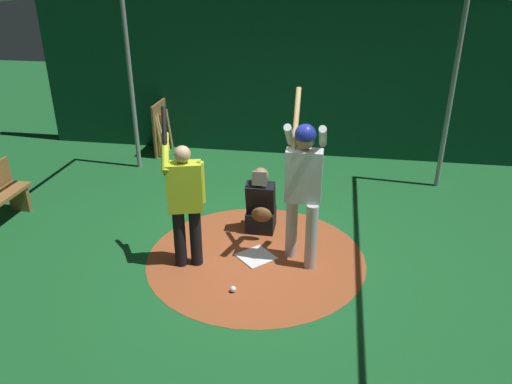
% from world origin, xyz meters
% --- Properties ---
extents(ground_plane, '(26.15, 26.15, 0.00)m').
position_xyz_m(ground_plane, '(0.00, 0.00, 0.00)').
color(ground_plane, '#195B28').
extents(dirt_circle, '(2.87, 2.87, 0.01)m').
position_xyz_m(dirt_circle, '(0.00, 0.00, 0.00)').
color(dirt_circle, '#9E4C28').
rests_on(dirt_circle, ground).
extents(home_plate, '(0.59, 0.59, 0.01)m').
position_xyz_m(home_plate, '(0.00, 0.00, 0.01)').
color(home_plate, white).
rests_on(home_plate, dirt_circle).
extents(batter, '(0.68, 0.49, 2.18)m').
position_xyz_m(batter, '(-0.03, 0.58, 1.13)').
color(batter, '#B3B3B7').
rests_on(batter, ground).
extents(catcher, '(0.58, 0.40, 0.98)m').
position_xyz_m(catcher, '(-0.73, -0.05, 0.39)').
color(catcher, black).
rests_on(catcher, ground).
extents(visitor, '(0.54, 0.57, 1.99)m').
position_xyz_m(visitor, '(0.28, -0.83, 0.93)').
color(visitor, black).
rests_on(visitor, ground).
extents(back_wall, '(0.22, 10.15, 3.73)m').
position_xyz_m(back_wall, '(-4.11, 0.00, 1.88)').
color(back_wall, '#0C3D26').
rests_on(back_wall, ground).
extents(cage_frame, '(5.73, 5.55, 3.22)m').
position_xyz_m(cage_frame, '(0.00, 0.00, 2.24)').
color(cage_frame, gray).
rests_on(cage_frame, ground).
extents(bat_rack, '(1.18, 0.20, 1.05)m').
position_xyz_m(bat_rack, '(-3.86, -2.55, 0.49)').
color(bat_rack, olive).
rests_on(bat_rack, ground).
extents(baseball_0, '(0.07, 0.07, 0.07)m').
position_xyz_m(baseball_0, '(0.79, -0.14, 0.04)').
color(baseball_0, white).
rests_on(baseball_0, dirt_circle).
extents(baseball_1, '(0.07, 0.07, 0.07)m').
position_xyz_m(baseball_1, '(-0.37, -0.91, 0.04)').
color(baseball_1, white).
rests_on(baseball_1, dirt_circle).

